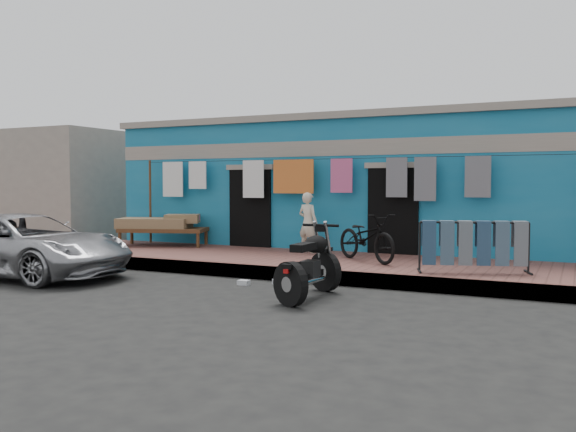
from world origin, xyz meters
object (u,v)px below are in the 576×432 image
(seated_person, at_px, (308,223))
(bicycle, at_px, (367,232))
(motorcycle, at_px, (309,262))
(charpoy, at_px, (164,231))
(jeans_rack, at_px, (474,246))
(car, at_px, (24,244))

(seated_person, relative_size, bicycle, 0.75)
(motorcycle, bearing_deg, charpoy, 145.86)
(seated_person, xyz_separation_m, charpoy, (-3.77, -0.15, -0.29))
(bicycle, bearing_deg, jeans_rack, -71.16)
(motorcycle, distance_m, charpoy, 6.45)
(bicycle, distance_m, charpoy, 5.45)
(charpoy, bearing_deg, bicycle, -7.61)
(motorcycle, xyz_separation_m, charpoy, (-5.41, 3.52, 0.06))
(seated_person, height_order, bicycle, seated_person)
(bicycle, xyz_separation_m, motorcycle, (0.01, -2.79, -0.26))
(bicycle, height_order, motorcycle, bicycle)
(charpoy, relative_size, jeans_rack, 1.25)
(jeans_rack, bearing_deg, motorcycle, -134.50)
(car, relative_size, bicycle, 2.47)
(car, height_order, jeans_rack, car)
(car, height_order, bicycle, bicycle)
(car, xyz_separation_m, seated_person, (4.09, 3.98, 0.29))
(bicycle, distance_m, motorcycle, 2.81)
(car, bearing_deg, bicycle, -63.29)
(car, relative_size, seated_person, 3.31)
(car, height_order, charpoy, car)
(car, distance_m, seated_person, 5.72)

